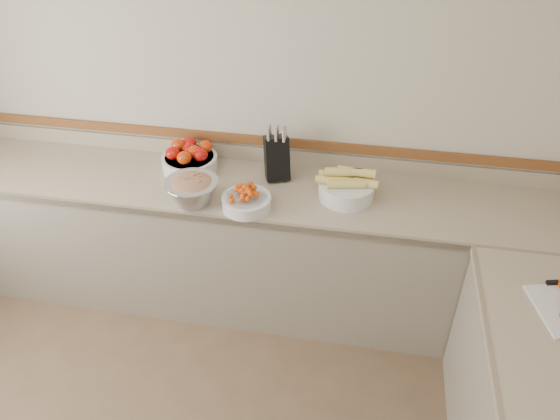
% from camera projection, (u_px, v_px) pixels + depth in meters
% --- Properties ---
extents(back_wall, '(4.00, 0.00, 4.00)m').
position_uv_depth(back_wall, '(242.00, 101.00, 3.28)').
color(back_wall, '#BFB59E').
rests_on(back_wall, ground_plane).
extents(counter_back, '(4.00, 0.65, 1.08)m').
position_uv_depth(counter_back, '(236.00, 243.00, 3.51)').
color(counter_back, tan).
rests_on(counter_back, ground_plane).
extents(knife_block, '(0.19, 0.21, 0.34)m').
position_uv_depth(knife_block, '(277.00, 157.00, 3.25)').
color(knife_block, black).
rests_on(knife_block, counter_back).
extents(tomato_bowl, '(0.34, 0.34, 0.17)m').
position_uv_depth(tomato_bowl, '(190.00, 159.00, 3.37)').
color(tomato_bowl, silver).
rests_on(tomato_bowl, counter_back).
extents(cherry_tomato_bowl, '(0.28, 0.28, 0.15)m').
position_uv_depth(cherry_tomato_bowl, '(246.00, 200.00, 3.04)').
color(cherry_tomato_bowl, silver).
rests_on(cherry_tomato_bowl, counter_back).
extents(corn_bowl, '(0.36, 0.32, 0.19)m').
position_uv_depth(corn_bowl, '(347.00, 186.00, 3.12)').
color(corn_bowl, silver).
rests_on(corn_bowl, counter_back).
extents(rhubarb_bowl, '(0.30, 0.30, 0.17)m').
position_uv_depth(rhubarb_bowl, '(192.00, 189.00, 3.06)').
color(rhubarb_bowl, '#B2B2BA').
rests_on(rhubarb_bowl, counter_back).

